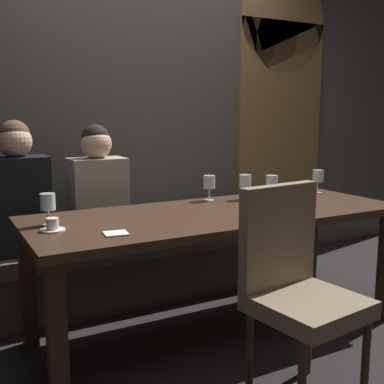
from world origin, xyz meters
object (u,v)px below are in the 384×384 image
at_px(dining_table, 219,226).
at_px(wine_glass_center_back, 209,183).
at_px(wine_glass_center_front, 318,177).
at_px(fork_on_table, 281,205).
at_px(diner_bearded, 98,187).
at_px(chair_near_side, 295,279).
at_px(dessert_plate, 264,206).
at_px(wine_glass_near_right, 48,203).
at_px(banquette_bench, 168,263).
at_px(diner_redhead, 18,191).
at_px(wine_glass_far_right, 245,182).
at_px(wine_glass_far_left, 272,183).
at_px(espresso_cup, 53,226).

bearing_deg(dining_table, wine_glass_center_back, 69.23).
xyz_separation_m(dining_table, wine_glass_center_front, (0.95, 0.21, 0.20)).
xyz_separation_m(wine_glass_center_back, wine_glass_center_front, (0.83, -0.11, 0.00)).
bearing_deg(fork_on_table, diner_bearded, 129.93).
bearing_deg(wine_glass_center_back, chair_near_side, -98.79).
bearing_deg(dessert_plate, wine_glass_near_right, 172.58).
bearing_deg(wine_glass_center_front, wine_glass_near_right, -176.92).
xyz_separation_m(wine_glass_center_front, dessert_plate, (-0.67, -0.26, -0.10)).
bearing_deg(dining_table, diner_bearded, 125.06).
distance_m(wine_glass_center_back, dessert_plate, 0.42).
relative_size(wine_glass_near_right, dessert_plate, 0.86).
distance_m(wine_glass_near_right, dessert_plate, 1.25).
xyz_separation_m(diner_bearded, fork_on_table, (0.92, -0.76, -0.08)).
xyz_separation_m(diner_bearded, wine_glass_center_back, (0.62, -0.39, 0.04)).
bearing_deg(banquette_bench, diner_redhead, -179.72).
bearing_deg(fork_on_table, dessert_plate, 171.43).
bearing_deg(dessert_plate, wine_glass_center_front, 21.48).
height_order(dining_table, wine_glass_far_right, wine_glass_far_right).
distance_m(wine_glass_far_left, dessert_plate, 0.29).
distance_m(chair_near_side, diner_bearded, 1.53).
relative_size(espresso_cup, dessert_plate, 0.63).
bearing_deg(chair_near_side, diner_redhead, 124.26).
distance_m(banquette_bench, wine_glass_near_right, 1.28).
bearing_deg(wine_glass_far_right, espresso_cup, -168.59).
distance_m(diner_redhead, dessert_plate, 1.49).
xyz_separation_m(banquette_bench, wine_glass_center_back, (0.12, -0.38, 0.63)).
xyz_separation_m(banquette_bench, fork_on_table, (0.42, -0.75, 0.51)).
xyz_separation_m(wine_glass_center_front, wine_glass_near_right, (-1.90, -0.10, 0.00)).
relative_size(wine_glass_far_left, fork_on_table, 0.96).
xyz_separation_m(diner_redhead, wine_glass_far_right, (1.35, -0.45, 0.02)).
relative_size(banquette_bench, wine_glass_center_back, 15.24).
bearing_deg(wine_glass_near_right, chair_near_side, -42.43).
height_order(wine_glass_center_back, dessert_plate, wine_glass_center_back).
xyz_separation_m(diner_redhead, wine_glass_center_front, (1.96, -0.48, 0.02)).
relative_size(dining_table, diner_bearded, 2.82).
relative_size(wine_glass_center_back, espresso_cup, 1.37).
bearing_deg(fork_on_table, wine_glass_center_front, 15.33).
relative_size(diner_redhead, fork_on_table, 4.78).
bearing_deg(wine_glass_center_back, diner_redhead, 161.66).
bearing_deg(wine_glass_near_right, wine_glass_center_front, 3.08).
height_order(espresso_cup, fork_on_table, espresso_cup).
xyz_separation_m(espresso_cup, dessert_plate, (1.24, -0.03, -0.01)).
height_order(wine_glass_center_back, wine_glass_center_front, same).
bearing_deg(chair_near_side, banquette_bench, 88.42).
relative_size(diner_redhead, wine_glass_center_back, 4.96).
xyz_separation_m(wine_glass_near_right, fork_on_table, (1.37, -0.16, -0.11)).
height_order(banquette_bench, espresso_cup, espresso_cup).
bearing_deg(dining_table, diner_redhead, 145.30).
bearing_deg(diner_bearded, wine_glass_far_left, -30.58).
height_order(dining_table, chair_near_side, chair_near_side).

